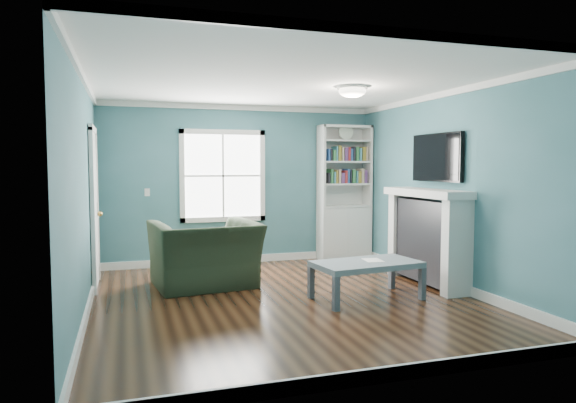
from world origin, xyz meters
name	(u,v)px	position (x,y,z in m)	size (l,w,h in m)	color
floor	(286,300)	(0.00, 0.00, 0.00)	(5.00, 5.00, 0.00)	black
room_walls	(286,169)	(0.00, 0.00, 1.58)	(5.00, 5.00, 5.00)	#326468
trim	(286,198)	(0.00, 0.00, 1.24)	(4.50, 5.00, 2.60)	white
window	(223,176)	(-0.30, 2.49, 1.45)	(1.40, 0.06, 1.50)	white
bookshelf	(344,206)	(1.77, 2.30, 0.92)	(0.90, 0.35, 2.31)	silver
fireplace	(428,238)	(2.08, 0.20, 0.64)	(0.44, 1.58, 1.30)	black
tv	(437,158)	(2.20, 0.20, 1.72)	(0.06, 1.10, 0.65)	black
door	(94,207)	(-2.22, 1.40, 1.07)	(0.12, 0.98, 2.17)	silver
ceiling_fixture	(352,91)	(0.90, 0.10, 2.55)	(0.38, 0.38, 0.15)	white
light_switch	(147,192)	(-1.50, 2.48, 1.20)	(0.08, 0.01, 0.12)	white
recliner	(205,243)	(-0.83, 0.97, 0.58)	(1.34, 0.87, 1.17)	black
coffee_table	(366,266)	(0.94, -0.25, 0.40)	(1.33, 0.83, 0.46)	#464B54
paper_sheet	(373,260)	(1.05, -0.21, 0.46)	(0.21, 0.27, 0.00)	white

